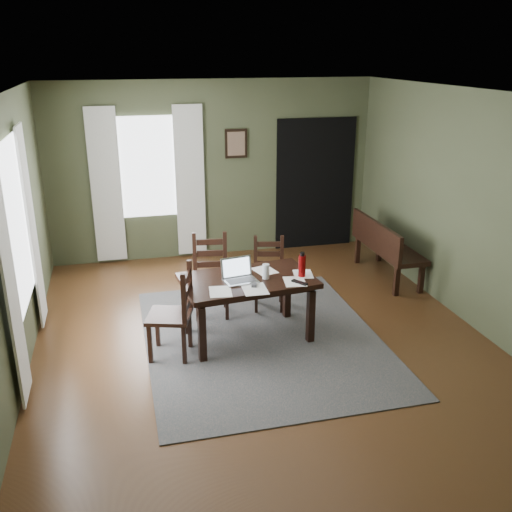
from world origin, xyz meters
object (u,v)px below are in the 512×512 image
object	(u,v)px
chair_end	(174,313)
bench	(384,244)
water_bottle	(302,265)
dining_table	(248,286)
chair_back_left	(211,276)
chair_back_right	(269,274)
laptop	(239,275)

from	to	relation	value
chair_end	bench	size ratio (longest dim) A/B	0.68
bench	water_bottle	xyz separation A→B (m)	(-1.70, -1.40, 0.36)
dining_table	water_bottle	world-z (taller)	water_bottle
chair_end	chair_back_left	distance (m)	1.10
chair_back_right	chair_back_left	bearing A→B (deg)	-164.70
chair_end	laptop	xyz separation A→B (m)	(0.73, 0.19, 0.29)
dining_table	bench	distance (m)	2.65
laptop	chair_back_right	bearing A→B (deg)	45.54
chair_back_right	dining_table	bearing A→B (deg)	-106.79
chair_back_left	water_bottle	distance (m)	1.27
chair_end	water_bottle	size ratio (longest dim) A/B	3.58
laptop	bench	bearing A→B (deg)	20.07
chair_end	water_bottle	bearing A→B (deg)	112.07
chair_back_right	bench	xyz separation A→B (m)	(1.84, 0.56, 0.06)
dining_table	chair_back_left	xyz separation A→B (m)	(-0.29, 0.74, -0.15)
chair_end	chair_back_left	size ratio (longest dim) A/B	1.02
chair_back_right	bench	world-z (taller)	chair_back_right
chair_back_left	bench	size ratio (longest dim) A/B	0.67
chair_end	dining_table	bearing A→B (deg)	121.26
bench	laptop	bearing A→B (deg)	119.12
dining_table	bench	world-z (taller)	bench
dining_table	laptop	bearing A→B (deg)	-174.41
chair_back_right	water_bottle	size ratio (longest dim) A/B	3.16
chair_back_left	bench	xyz separation A→B (m)	(2.58, 0.57, 0.01)
chair_end	chair_back_left	bearing A→B (deg)	167.14
chair_back_left	chair_back_right	size ratio (longest dim) A/B	1.12
chair_back_right	bench	size ratio (longest dim) A/B	0.60
chair_back_left	chair_back_right	distance (m)	0.74
chair_back_right	laptop	bearing A→B (deg)	-111.53
dining_table	chair_end	distance (m)	0.88
chair_back_left	bench	bearing A→B (deg)	19.99
dining_table	water_bottle	distance (m)	0.64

